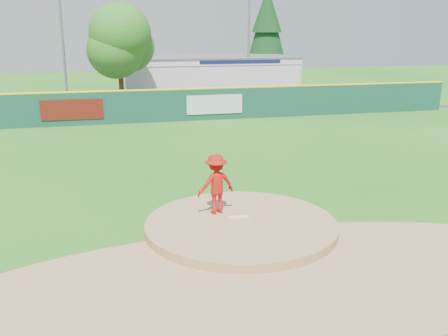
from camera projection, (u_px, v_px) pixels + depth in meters
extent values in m
plane|color=#286B19|center=(241.00, 229.00, 14.32)|extent=(120.00, 120.00, 0.00)
cylinder|color=#9E774C|center=(241.00, 229.00, 14.32)|extent=(5.50, 5.50, 0.50)
cube|color=white|center=(238.00, 217.00, 14.53)|extent=(0.60, 0.15, 0.04)
cylinder|color=#9E774C|center=(277.00, 278.00, 11.51)|extent=(15.40, 15.40, 0.01)
cube|color=#38383A|center=(147.00, 103.00, 39.55)|extent=(44.00, 16.00, 0.02)
imported|color=#AA130E|center=(216.00, 184.00, 14.72)|extent=(1.28, 0.92, 1.79)
imported|color=white|center=(104.00, 106.00, 32.59)|extent=(5.29, 2.50, 1.46)
cube|color=silver|center=(207.00, 75.00, 45.22)|extent=(15.00, 8.00, 3.20)
cube|color=white|center=(217.00, 62.00, 41.09)|extent=(15.00, 0.06, 0.55)
cube|color=#0F194C|center=(241.00, 62.00, 41.52)|extent=(7.00, 0.03, 0.28)
cube|color=#59595B|center=(207.00, 57.00, 44.78)|extent=(15.20, 8.20, 0.12)
cube|color=#5F150D|center=(72.00, 110.00, 29.55)|extent=(3.60, 0.04, 1.20)
cube|color=silver|center=(215.00, 104.00, 31.61)|extent=(3.60, 0.04, 1.20)
cube|color=#134035|center=(161.00, 106.00, 30.87)|extent=(40.00, 0.10, 2.00)
cylinder|color=yellow|center=(160.00, 90.00, 30.61)|extent=(40.00, 0.14, 0.14)
cylinder|color=#382314|center=(122.00, 90.00, 36.86)|extent=(0.36, 0.36, 2.60)
sphere|color=#387F23|center=(119.00, 44.00, 36.00)|extent=(5.60, 5.60, 5.60)
cylinder|color=#382314|center=(266.00, 79.00, 50.82)|extent=(0.40, 0.40, 1.60)
cone|color=#113A16|center=(267.00, 30.00, 49.56)|extent=(4.40, 4.40, 7.90)
cylinder|color=gray|center=(62.00, 31.00, 36.67)|extent=(0.20, 0.20, 11.00)
cylinder|color=gray|center=(249.00, 37.00, 42.22)|extent=(0.20, 0.20, 10.00)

